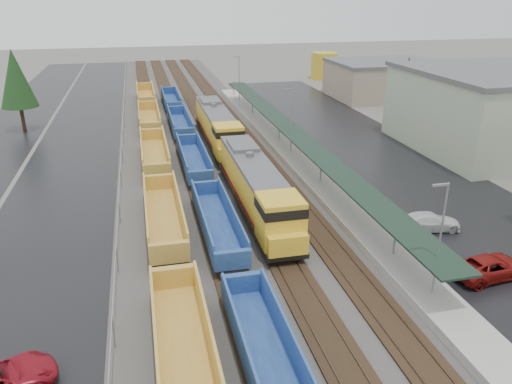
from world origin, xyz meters
TOP-DOWN VIEW (x-y plane):
  - ballast_strip at (0.00, 60.00)m, footprint 20.00×160.00m
  - trackbed at (-0.00, 60.00)m, footprint 14.60×160.00m
  - west_parking_lot at (-15.00, 60.00)m, footprint 10.00×160.00m
  - east_commuter_lot at (19.00, 50.00)m, footprint 16.00×100.00m
  - station_platform at (9.50, 50.01)m, footprint 3.00×80.00m
  - chainlink_fence at (-9.50, 58.44)m, footprint 0.08×160.04m
  - distant_hills at (44.79, 210.68)m, footprint 301.00×140.00m
  - tree_west_far at (-23.00, 70.00)m, footprint 4.84×4.84m
  - tree_east at (28.00, 58.00)m, footprint 4.40×4.40m
  - locomotive_lead at (2.00, 35.28)m, footprint 3.11×20.48m
  - locomotive_trail at (2.00, 56.28)m, footprint 3.11×20.48m
  - well_string_yellow at (-6.00, 33.97)m, footprint 2.81×115.88m
  - well_string_blue at (-2.00, 32.03)m, footprint 2.54×111.01m
  - storage_tank at (32.79, 101.85)m, footprint 5.59×5.59m
  - parked_car_east_b at (14.94, 21.78)m, footprint 3.12×5.71m
  - parked_car_east_c at (14.89, 29.17)m, footprint 2.72×5.19m

SIDE VIEW (x-z plane):
  - distant_hills at x=44.79m, z-range -12.60..12.60m
  - west_parking_lot at x=-15.00m, z-range 0.00..0.02m
  - east_commuter_lot at x=19.00m, z-range 0.00..0.02m
  - ballast_strip at x=0.00m, z-range 0.00..0.08m
  - trackbed at x=0.00m, z-range 0.05..0.27m
  - parked_car_east_c at x=14.89m, z-range 0.00..1.43m
  - station_platform at x=9.50m, z-range -3.27..4.73m
  - parked_car_east_b at x=14.94m, z-range 0.00..1.52m
  - well_string_blue at x=-2.00m, z-range 0.01..2.26m
  - well_string_yellow at x=-6.00m, z-range -0.02..2.46m
  - chainlink_fence at x=-9.50m, z-range 0.60..2.62m
  - locomotive_lead at x=2.00m, z-range 0.15..4.78m
  - locomotive_trail at x=2.00m, z-range 0.15..4.78m
  - storage_tank at x=32.79m, z-range 0.00..5.59m
  - tree_east at x=28.00m, z-range 1.47..11.47m
  - tree_west_far at x=-23.00m, z-range 1.62..12.62m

